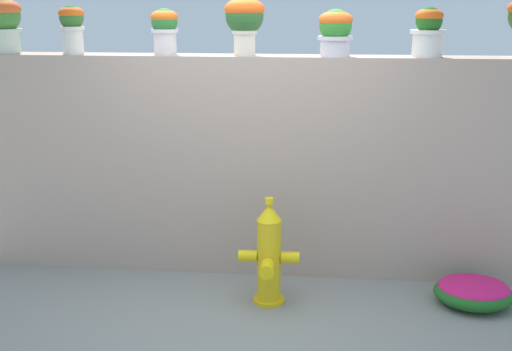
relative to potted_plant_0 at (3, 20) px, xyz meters
name	(u,v)px	position (x,y,z in m)	size (l,w,h in m)	color
ground_plane	(235,328)	(2.14, -1.17, -2.19)	(24.00, 24.00, 0.00)	gray
stone_wall	(251,166)	(2.14, -0.03, -1.23)	(4.95, 0.31, 1.91)	tan
potted_plant_0	(3,20)	(0.00, 0.00, 0.00)	(0.32, 0.32, 0.47)	beige
potted_plant_1	(72,24)	(0.63, -0.06, -0.03)	(0.21, 0.21, 0.41)	silver
potted_plant_2	(165,27)	(1.41, 0.01, -0.05)	(0.23, 0.23, 0.38)	silver
potted_plant_3	(244,17)	(2.09, -0.01, 0.03)	(0.33, 0.33, 0.48)	beige
potted_plant_4	(335,29)	(2.83, -0.06, -0.06)	(0.28, 0.28, 0.38)	silver
potted_plant_5	(428,30)	(3.58, -0.04, -0.07)	(0.29, 0.29, 0.40)	silver
fire_hydrant	(269,256)	(2.35, -0.71, -1.79)	(0.48, 0.38, 0.87)	gold
flower_bush_left	(473,291)	(3.98, -0.59, -2.07)	(0.62, 0.56, 0.21)	#1D5D20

